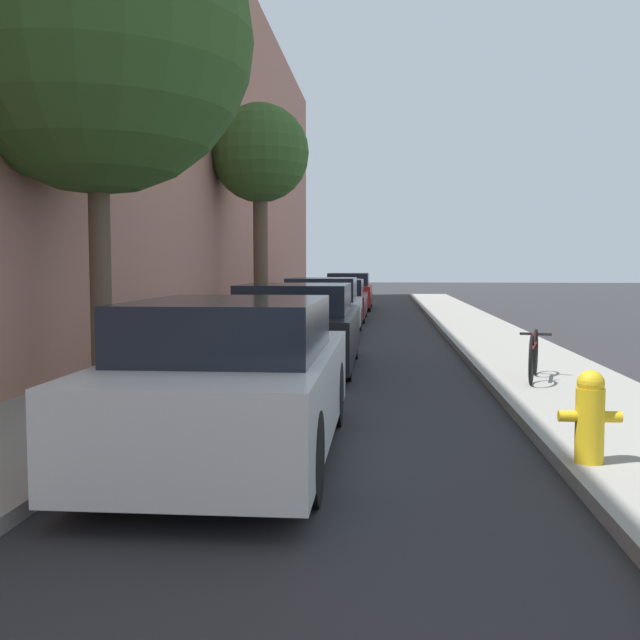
# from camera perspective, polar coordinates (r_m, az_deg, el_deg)

# --- Properties ---
(ground_plane) EXTENTS (120.00, 120.00, 0.00)m
(ground_plane) POSITION_cam_1_polar(r_m,az_deg,el_deg) (15.65, 3.18, -2.00)
(ground_plane) COLOR #28282B
(sidewalk_left) EXTENTS (2.00, 52.00, 0.12)m
(sidewalk_left) POSITION_cam_1_polar(r_m,az_deg,el_deg) (16.00, -7.26, -1.67)
(sidewalk_left) COLOR gray
(sidewalk_left) RESTS_ON ground
(sidewalk_right) EXTENTS (2.00, 52.00, 0.12)m
(sidewalk_right) POSITION_cam_1_polar(r_m,az_deg,el_deg) (15.82, 13.74, -1.82)
(sidewalk_right) COLOR gray
(sidewalk_right) RESTS_ON ground
(building_facade_left) EXTENTS (0.70, 52.00, 10.76)m
(building_facade_left) POSITION_cam_1_polar(r_m,az_deg,el_deg) (16.67, -12.19, 16.91)
(building_facade_left) COLOR tan
(building_facade_left) RESTS_ON ground
(parked_car_white) EXTENTS (1.74, 4.21, 1.40)m
(parked_car_white) POSITION_cam_1_polar(r_m,az_deg,el_deg) (6.57, -6.60, -4.70)
(parked_car_white) COLOR black
(parked_car_white) RESTS_ON ground
(parked_car_black) EXTENTS (1.92, 4.16, 1.39)m
(parked_car_black) POSITION_cam_1_polar(r_m,az_deg,el_deg) (12.12, -1.79, -0.64)
(parked_car_black) COLOR black
(parked_car_black) RESTS_ON ground
(parked_car_silver) EXTENTS (1.80, 4.13, 1.40)m
(parked_car_silver) POSITION_cam_1_polar(r_m,az_deg,el_deg) (17.98, 0.22, 0.92)
(parked_car_silver) COLOR black
(parked_car_silver) RESTS_ON ground
(parked_car_maroon) EXTENTS (1.82, 4.54, 1.27)m
(parked_car_maroon) POSITION_cam_1_polar(r_m,az_deg,el_deg) (23.07, 1.30, 1.52)
(parked_car_maroon) COLOR black
(parked_car_maroon) RESTS_ON ground
(parked_car_red) EXTENTS (1.73, 4.62, 1.41)m
(parked_car_red) POSITION_cam_1_polar(r_m,az_deg,el_deg) (28.62, 2.25, 2.18)
(parked_car_red) COLOR black
(parked_car_red) RESTS_ON ground
(street_tree_near) EXTENTS (3.85, 3.85, 6.29)m
(street_tree_near) POSITION_cam_1_polar(r_m,az_deg,el_deg) (9.98, -16.90, 20.22)
(street_tree_near) COLOR brown
(street_tree_near) RESTS_ON sidewalk_left
(street_tree_far) EXTENTS (2.56, 2.56, 5.78)m
(street_tree_far) POSITION_cam_1_polar(r_m,az_deg,el_deg) (19.80, -4.63, 12.45)
(street_tree_far) COLOR brown
(street_tree_far) RESTS_ON sidewalk_left
(fire_hydrant) EXTENTS (0.49, 0.23, 0.74)m
(fire_hydrant) POSITION_cam_1_polar(r_m,az_deg,el_deg) (6.30, 20.05, -6.90)
(fire_hydrant) COLOR gold
(fire_hydrant) RESTS_ON sidewalk_right
(bicycle) EXTENTS (0.54, 1.58, 0.66)m
(bicycle) POSITION_cam_1_polar(r_m,az_deg,el_deg) (10.61, 16.11, -2.60)
(bicycle) COLOR black
(bicycle) RESTS_ON sidewalk_right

